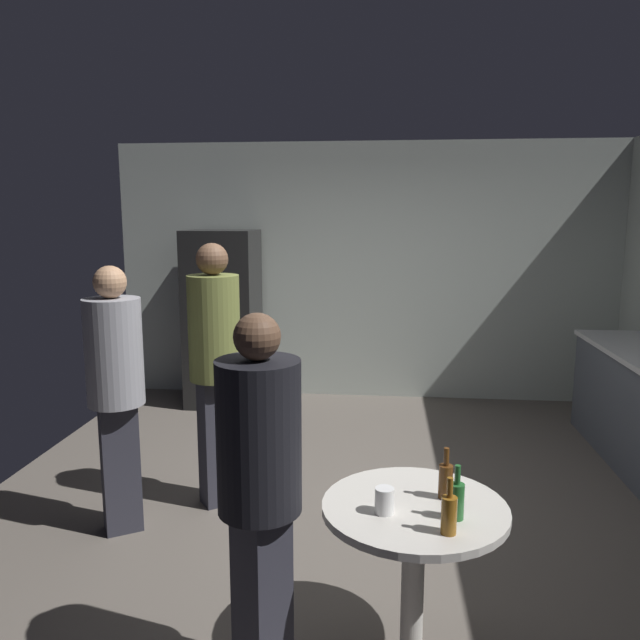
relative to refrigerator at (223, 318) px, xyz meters
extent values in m
cube|color=#5B544C|center=(1.46, -2.20, -0.95)|extent=(5.20, 5.20, 0.10)
cube|color=beige|center=(1.46, 0.43, 0.45)|extent=(5.32, 0.06, 2.70)
cube|color=black|center=(0.00, 0.00, 0.00)|extent=(0.70, 0.65, 1.80)
cube|color=#262628|center=(0.21, -0.34, 0.09)|extent=(0.03, 0.03, 0.60)
cylinder|color=beige|center=(1.79, -3.66, -0.55)|extent=(0.10, 0.10, 0.70)
cylinder|color=beige|center=(1.79, -3.66, -0.18)|extent=(0.80, 0.80, 0.03)
cylinder|color=#8C5919|center=(1.91, -3.89, -0.09)|extent=(0.06, 0.06, 0.15)
cylinder|color=#8C5919|center=(1.91, -3.89, 0.02)|extent=(0.02, 0.02, 0.08)
cylinder|color=#593314|center=(1.93, -3.58, -0.09)|extent=(0.06, 0.06, 0.15)
cylinder|color=#593314|center=(1.93, -3.58, 0.02)|extent=(0.02, 0.02, 0.08)
cylinder|color=#26662D|center=(1.96, -3.76, -0.09)|extent=(0.06, 0.06, 0.15)
cylinder|color=#26662D|center=(1.96, -3.76, 0.02)|extent=(0.02, 0.02, 0.08)
cylinder|color=white|center=(1.66, -3.74, -0.11)|extent=(0.08, 0.08, 0.11)
cube|color=#2D2D38|center=(0.54, -2.26, -0.46)|extent=(0.28, 0.27, 0.88)
cylinder|color=olive|center=(0.54, -2.26, 0.32)|extent=(0.48, 0.48, 0.69)
sphere|color=brown|center=(0.54, -2.26, 0.78)|extent=(0.21, 0.21, 0.21)
cube|color=#2D2D38|center=(0.04, -2.68, -0.49)|extent=(0.28, 0.26, 0.82)
cylinder|color=gray|center=(0.04, -2.68, 0.24)|extent=(0.47, 0.47, 0.65)
sphere|color=tan|center=(0.04, -2.68, 0.67)|extent=(0.19, 0.19, 0.19)
cube|color=#2D2D38|center=(1.16, -3.86, -0.51)|extent=(0.28, 0.28, 0.78)
cylinder|color=black|center=(1.16, -3.86, 0.19)|extent=(0.48, 0.48, 0.62)
sphere|color=brown|center=(1.16, -3.86, 0.60)|extent=(0.19, 0.19, 0.19)
camera|label=1|loc=(1.65, -6.17, 1.07)|focal=34.82mm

